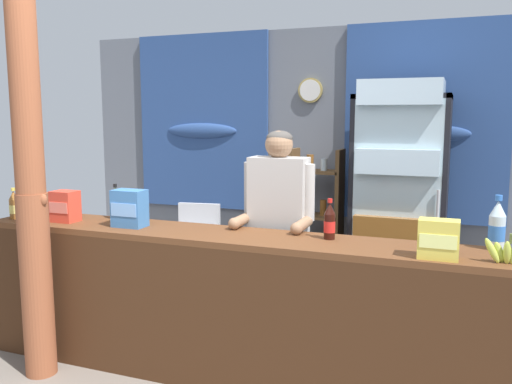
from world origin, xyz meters
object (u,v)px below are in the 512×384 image
object	(u,v)px
timber_post	(32,201)
bottle_shelf_rack	(316,220)
stall_counter	(231,298)
soda_bottle_water	(497,227)
snack_box_instant_noodle	(439,239)
shopkeeper	(278,218)
drink_fridge	(400,188)
soda_bottle_iced_tea	(14,206)
plastic_lawn_chair	(195,243)
snack_box_crackers	(65,206)
soda_bottle_lime_soda	(116,204)
soda_bottle_cola	(330,222)
banana_bunch	(511,252)
soda_bottle_orange_soda	(38,206)
snack_box_biscuit	(130,208)

from	to	relation	value
timber_post	bottle_shelf_rack	distance (m)	2.58
stall_counter	soda_bottle_water	distance (m)	1.60
snack_box_instant_noodle	shopkeeper	bearing A→B (deg)	152.86
drink_fridge	soda_bottle_iced_tea	xyz separation A→B (m)	(-2.54, -1.68, -0.04)
plastic_lawn_chair	snack_box_crackers	size ratio (longest dim) A/B	3.94
shopkeeper	soda_bottle_lime_soda	xyz separation A→B (m)	(-1.16, -0.23, 0.06)
soda_bottle_water	soda_bottle_cola	size ratio (longest dim) A/B	1.24
stall_counter	soda_bottle_water	bearing A→B (deg)	10.65
stall_counter	banana_bunch	distance (m)	1.61
shopkeeper	snack_box_instant_noodle	size ratio (longest dim) A/B	7.73
soda_bottle_orange_soda	snack_box_instant_noodle	bearing A→B (deg)	-1.65
plastic_lawn_chair	soda_bottle_iced_tea	world-z (taller)	soda_bottle_iced_tea
snack_box_biscuit	bottle_shelf_rack	bearing A→B (deg)	65.74
snack_box_biscuit	snack_box_instant_noodle	distance (m)	1.98
soda_bottle_iced_tea	soda_bottle_lime_soda	bearing A→B (deg)	20.34
timber_post	plastic_lawn_chair	distance (m)	1.96
stall_counter	soda_bottle_cola	world-z (taller)	soda_bottle_cola
soda_bottle_lime_soda	snack_box_crackers	size ratio (longest dim) A/B	1.17
shopkeeper	snack_box_crackers	size ratio (longest dim) A/B	7.36
bottle_shelf_rack	snack_box_crackers	bearing A→B (deg)	-126.33
banana_bunch	snack_box_biscuit	bearing A→B (deg)	177.87
soda_bottle_cola	snack_box_biscuit	bearing A→B (deg)	-174.75
plastic_lawn_chair	soda_bottle_iced_tea	size ratio (longest dim) A/B	3.80
drink_fridge	soda_bottle_iced_tea	distance (m)	3.05
soda_bottle_cola	snack_box_crackers	world-z (taller)	soda_bottle_cola
stall_counter	soda_bottle_cola	bearing A→B (deg)	19.34
soda_bottle_iced_tea	timber_post	bearing A→B (deg)	-33.65
bottle_shelf_rack	soda_bottle_iced_tea	distance (m)	2.60
soda_bottle_cola	snack_box_crackers	distance (m)	1.87
shopkeeper	snack_box_biscuit	world-z (taller)	shopkeeper
plastic_lawn_chair	snack_box_instant_noodle	world-z (taller)	snack_box_instant_noodle
plastic_lawn_chair	soda_bottle_cola	xyz separation A→B (m)	(1.61, -1.34, 0.58)
soda_bottle_cola	banana_bunch	world-z (taller)	soda_bottle_cola
soda_bottle_iced_tea	soda_bottle_water	bearing A→B (deg)	4.68
drink_fridge	plastic_lawn_chair	distance (m)	1.97
snack_box_biscuit	snack_box_crackers	distance (m)	0.53
bottle_shelf_rack	snack_box_instant_noodle	xyz separation A→B (m)	(1.16, -1.93, 0.34)
timber_post	soda_bottle_cola	bearing A→B (deg)	15.04
banana_bunch	soda_bottle_water	bearing A→B (deg)	100.19
soda_bottle_water	soda_bottle_iced_tea	bearing A→B (deg)	-175.32
snack_box_crackers	shopkeeper	bearing A→B (deg)	17.30
drink_fridge	bottle_shelf_rack	size ratio (longest dim) A/B	1.42
soda_bottle_orange_soda	snack_box_crackers	distance (m)	0.22
soda_bottle_iced_tea	soda_bottle_cola	xyz separation A→B (m)	(2.29, 0.18, 0.01)
stall_counter	snack_box_instant_noodle	world-z (taller)	snack_box_instant_noodle
soda_bottle_cola	snack_box_instant_noodle	xyz separation A→B (m)	(0.63, -0.24, -0.00)
stall_counter	snack_box_biscuit	world-z (taller)	snack_box_biscuit
soda_bottle_iced_tea	banana_bunch	size ratio (longest dim) A/B	0.84
bottle_shelf_rack	soda_bottle_orange_soda	distance (m)	2.45
bottle_shelf_rack	banana_bunch	size ratio (longest dim) A/B	5.19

